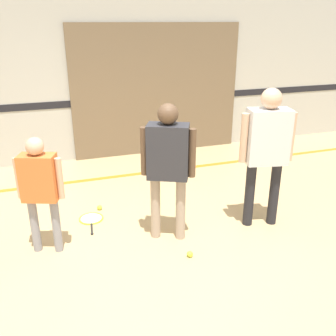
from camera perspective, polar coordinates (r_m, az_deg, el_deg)
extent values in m
plane|color=tan|center=(4.28, -2.40, -12.09)|extent=(16.00, 16.00, 0.00)
cube|color=beige|center=(6.76, -10.61, 14.68)|extent=(16.00, 0.06, 3.20)
cube|color=black|center=(6.82, -10.23, 9.85)|extent=(16.00, 0.01, 0.12)
cube|color=#756047|center=(7.00, -1.58, 11.70)|extent=(3.14, 0.05, 2.34)
cube|color=orange|center=(6.14, -8.10, -1.31)|extent=(14.40, 0.10, 0.01)
cylinder|color=tan|center=(4.30, -1.91, -5.99)|extent=(0.11, 0.11, 0.76)
cylinder|color=tan|center=(4.27, 1.93, -6.21)|extent=(0.11, 0.11, 0.76)
cube|color=#2D2D33|center=(4.01, 0.00, 2.52)|extent=(0.50, 0.41, 0.60)
sphere|color=brown|center=(3.90, 0.00, 8.23)|extent=(0.22, 0.22, 0.22)
cylinder|color=brown|center=(4.05, -3.66, 2.55)|extent=(0.08, 0.08, 0.54)
cylinder|color=brown|center=(4.00, 3.72, 2.26)|extent=(0.08, 0.08, 0.54)
cylinder|color=gray|center=(4.33, -19.65, -8.20)|extent=(0.09, 0.09, 0.62)
cylinder|color=gray|center=(4.25, -16.64, -8.39)|extent=(0.09, 0.09, 0.62)
cube|color=orange|center=(4.05, -19.06, -1.40)|extent=(0.41, 0.31, 0.49)
sphere|color=#DBAD89|center=(3.94, -19.65, 3.14)|extent=(0.18, 0.18, 0.18)
cylinder|color=#DBAD89|center=(4.13, -21.84, -1.42)|extent=(0.07, 0.07, 0.44)
cylinder|color=#DBAD89|center=(3.98, -16.16, -1.54)|extent=(0.07, 0.07, 0.44)
cylinder|color=#232328|center=(4.75, 15.86, -3.74)|extent=(0.12, 0.12, 0.81)
cylinder|color=#232328|center=(4.65, 12.32, -3.96)|extent=(0.12, 0.12, 0.81)
cube|color=silver|center=(4.44, 14.95, 4.63)|extent=(0.52, 0.36, 0.64)
sphere|color=#DBAD89|center=(4.34, 15.51, 10.17)|extent=(0.24, 0.24, 0.24)
cylinder|color=#DBAD89|center=(4.55, 18.23, 4.55)|extent=(0.08, 0.08, 0.57)
cylinder|color=#DBAD89|center=(4.36, 11.50, 4.48)|extent=(0.08, 0.08, 0.57)
torus|color=#C6D838|center=(4.93, -11.63, -7.53)|extent=(0.34, 0.34, 0.02)
cylinder|color=silver|center=(4.93, -11.63, -7.53)|extent=(0.27, 0.27, 0.01)
cylinder|color=black|center=(4.70, -11.54, -9.06)|extent=(0.05, 0.24, 0.02)
sphere|color=black|center=(4.60, -11.50, -9.80)|extent=(0.03, 0.03, 0.03)
sphere|color=#CCE038|center=(4.12, 3.34, -12.97)|extent=(0.07, 0.07, 0.07)
sphere|color=#CCE038|center=(5.12, -10.40, -5.94)|extent=(0.07, 0.07, 0.07)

